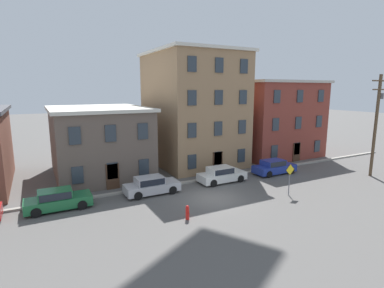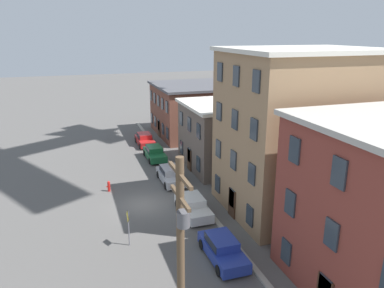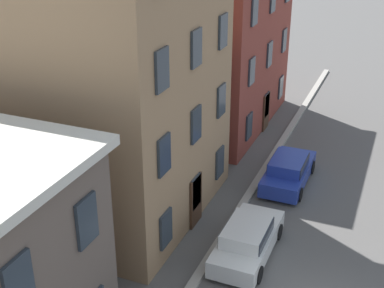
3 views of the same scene
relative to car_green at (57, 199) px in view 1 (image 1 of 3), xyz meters
The scene contains 12 objects.
ground_plane 11.42m from the car_green, 17.18° to the right, with size 200.00×200.00×0.00m, color #565451.
kerb_strip 10.97m from the car_green, ahead, with size 56.00×0.36×0.16m, color #9E998E.
apartment_midblock 9.37m from the car_green, 60.10° to the left, with size 8.80×10.85×6.67m.
apartment_far 17.77m from the car_green, 27.54° to the left, with size 9.26×10.88×12.42m.
apartment_annex 27.33m from the car_green, 16.28° to the left, with size 10.89×10.41×9.40m.
car_green is the anchor object (origin of this frame).
car_silver 6.94m from the car_green, ahead, with size 4.40×1.92×1.43m.
car_white 13.69m from the car_green, ahead, with size 4.40×1.92×1.43m.
car_blue 19.87m from the car_green, ahead, with size 4.40×1.92×1.43m.
caution_sign 17.48m from the car_green, 18.27° to the right, with size 0.91×0.08×2.55m.
utility_pole 28.66m from the car_green, 10.60° to the right, with size 2.40×0.44×9.73m.
fire_hydrant 9.33m from the car_green, 38.29° to the right, with size 0.24×0.34×0.96m.
Camera 1 is at (-11.85, -18.71, 8.32)m, focal length 28.00 mm.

